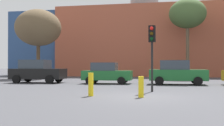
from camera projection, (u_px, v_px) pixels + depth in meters
The scene contains 10 objects.
ground_plane at pixel (140, 96), 12.52m from camera, with size 200.00×200.00×0.00m, color #47474C.
building_backdrop at pixel (144, 43), 39.39m from camera, with size 37.08×10.92×11.22m.
parked_car_0 at pixel (37, 71), 22.43m from camera, with size 4.36×2.13×1.89m.
parked_car_1 at pixel (107, 73), 21.36m from camera, with size 3.80×1.87×1.65m.
parked_car_2 at pixel (177, 72), 20.38m from camera, with size 4.17×2.04×1.81m.
traffic_light_island at pixel (152, 43), 14.80m from camera, with size 0.39×0.38×3.59m.
bare_tree_0 at pixel (38, 28), 29.88m from camera, with size 4.99×4.99×7.55m.
bare_tree_2 at pixel (187, 14), 30.37m from camera, with size 4.08×4.08×8.82m.
bollard_yellow_0 at pixel (141, 87), 12.15m from camera, with size 0.24×0.24×0.94m, color yellow.
bollard_yellow_1 at pixel (91, 84), 12.68m from camera, with size 0.24×0.24×1.09m, color yellow.
Camera 1 is at (1.06, -12.55, 1.42)m, focal length 43.88 mm.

